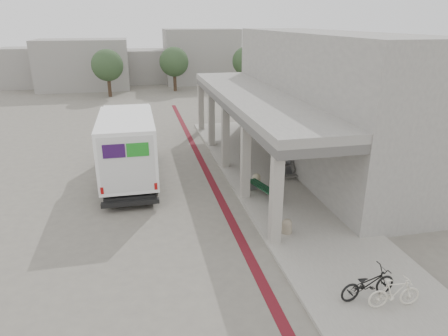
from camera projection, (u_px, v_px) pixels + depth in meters
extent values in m
plane|color=#655F57|center=(201.00, 207.00, 17.16)|extent=(120.00, 120.00, 0.00)
cube|color=#581119|center=(214.00, 187.00, 19.19)|extent=(0.35, 40.00, 0.01)
cube|color=gray|center=(288.00, 198.00, 17.94)|extent=(4.40, 28.00, 0.12)
cube|color=gray|center=(320.00, 100.00, 21.53)|extent=(4.30, 17.00, 7.00)
cube|color=#575451|center=(254.00, 103.00, 20.78)|extent=(3.40, 16.90, 0.35)
cube|color=gray|center=(254.00, 96.00, 20.65)|extent=(3.40, 16.90, 0.35)
cube|color=gray|center=(83.00, 64.00, 45.69)|extent=(10.00, 6.00, 5.50)
cube|color=gray|center=(145.00, 66.00, 51.02)|extent=(8.00, 6.00, 4.00)
cube|color=gray|center=(201.00, 56.00, 50.17)|extent=(9.00, 6.00, 6.50)
cube|color=gray|center=(34.00, 67.00, 47.40)|extent=(7.00, 5.00, 4.50)
cylinder|color=#38281C|center=(109.00, 85.00, 41.35)|extent=(0.36, 0.36, 2.40)
sphere|color=#2A4226|center=(107.00, 65.00, 40.65)|extent=(3.20, 3.20, 3.20)
cylinder|color=#38281C|center=(175.00, 80.00, 44.59)|extent=(0.36, 0.36, 2.40)
sphere|color=#2A4226|center=(174.00, 62.00, 43.89)|extent=(3.20, 3.20, 3.20)
cylinder|color=#38281C|center=(246.00, 79.00, 45.28)|extent=(0.36, 0.36, 2.40)
sphere|color=#2A4226|center=(247.00, 61.00, 44.59)|extent=(3.20, 3.20, 3.20)
cube|color=black|center=(130.00, 171.00, 20.13)|extent=(2.19, 7.28, 0.31)
cube|color=white|center=(128.00, 146.00, 18.71)|extent=(2.50, 5.41, 2.71)
cube|color=white|center=(128.00, 129.00, 22.05)|extent=(2.50, 1.98, 2.39)
cube|color=white|center=(130.00, 139.00, 23.36)|extent=(2.29, 0.62, 0.83)
cube|color=black|center=(127.00, 116.00, 22.61)|extent=(2.29, 0.51, 1.09)
cube|color=black|center=(131.00, 203.00, 16.72)|extent=(2.39, 0.26, 0.19)
cube|color=#2F0F48|center=(100.00, 133.00, 18.96)|extent=(0.02, 1.46, 0.78)
cube|color=#1E8A22|center=(97.00, 143.00, 17.53)|extent=(0.02, 1.46, 0.78)
cube|color=#2F0F48|center=(114.00, 151.00, 15.89)|extent=(0.88, 0.03, 0.57)
cube|color=#1E8A22|center=(138.00, 150.00, 16.08)|extent=(0.88, 0.03, 0.57)
cylinder|color=black|center=(110.00, 155.00, 22.37)|extent=(0.29, 0.94, 0.94)
cylinder|color=black|center=(150.00, 152.00, 22.81)|extent=(0.29, 0.94, 0.94)
cylinder|color=black|center=(106.00, 188.00, 17.99)|extent=(0.29, 0.94, 0.94)
cylinder|color=black|center=(154.00, 183.00, 18.43)|extent=(0.29, 0.94, 0.94)
cube|color=slate|center=(274.00, 199.00, 17.13)|extent=(0.44, 0.21, 0.44)
cube|color=slate|center=(253.00, 185.00, 18.55)|extent=(0.44, 0.21, 0.44)
cube|color=#11341E|center=(260.00, 188.00, 17.68)|extent=(0.68, 2.02, 0.05)
cube|color=#11341E|center=(263.00, 187.00, 17.75)|extent=(0.68, 2.02, 0.05)
cube|color=#11341E|center=(266.00, 186.00, 17.83)|extent=(0.68, 2.02, 0.05)
cylinder|color=gray|center=(287.00, 228.00, 14.82)|extent=(0.38, 0.38, 0.38)
sphere|color=gray|center=(287.00, 224.00, 14.75)|extent=(0.38, 0.38, 0.38)
cylinder|color=tan|center=(257.00, 181.00, 19.10)|extent=(0.38, 0.38, 0.38)
sphere|color=tan|center=(257.00, 177.00, 19.04)|extent=(0.38, 0.38, 0.38)
cube|color=slate|center=(287.00, 163.00, 20.56)|extent=(0.49, 0.64, 1.06)
imported|color=black|center=(368.00, 283.00, 11.27)|extent=(1.81, 0.80, 0.92)
imported|color=silver|center=(395.00, 293.00, 10.90)|extent=(1.54, 0.54, 0.91)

